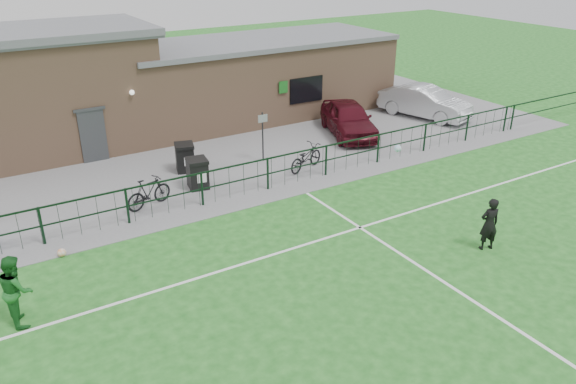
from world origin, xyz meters
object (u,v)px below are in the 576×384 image
wheelie_bin_right (185,158)px  bicycle_e (306,157)px  bicycle_d (149,192)px  sign_post (263,137)px  outfield_player (16,290)px  ball_ground (62,253)px  car_maroon (349,119)px  wheelie_bin_left (198,174)px  car_silver (425,102)px

wheelie_bin_right → bicycle_e: bearing=-13.5°
bicycle_d → sign_post: bearing=-89.3°
outfield_player → ball_ground: bearing=-30.8°
outfield_player → sign_post: bearing=-60.7°
car_maroon → ball_ground: bearing=-141.8°
bicycle_d → car_maroon: bearing=-93.2°
bicycle_e → wheelie_bin_left: bearing=61.7°
wheelie_bin_right → car_maroon: car_maroon is taller
car_silver → bicycle_d: size_ratio=2.71×
sign_post → outfield_player: size_ratio=1.15×
car_silver → ball_ground: size_ratio=19.09×
wheelie_bin_left → car_silver: car_silver is taller
bicycle_d → wheelie_bin_right: bearing=-60.6°
outfield_player → wheelie_bin_right: bearing=-47.7°
sign_post → car_silver: size_ratio=0.43×
car_silver → outfield_player: 20.80m
wheelie_bin_left → car_maroon: bearing=23.0°
car_silver → bicycle_d: (-15.00, -2.79, -0.25)m
car_maroon → ball_ground: (-13.29, -4.33, -0.65)m
wheelie_bin_left → car_maroon: 8.36m
wheelie_bin_left → sign_post: size_ratio=0.50×
car_maroon → bicycle_e: 4.65m
car_maroon → wheelie_bin_left: bearing=-146.4°
wheelie_bin_left → bicycle_d: size_ratio=0.59×
sign_post → bicycle_d: 5.55m
wheelie_bin_left → bicycle_e: bearing=2.0°
car_maroon → ball_ground: car_maroon is taller
wheelie_bin_left → bicycle_d: bearing=-153.1°
car_maroon → bicycle_d: 10.44m
wheelie_bin_left → bicycle_e: (4.22, -0.56, -0.01)m
bicycle_d → bicycle_e: 6.21m
bicycle_e → car_maroon: bearing=-78.1°
wheelie_bin_left → outfield_player: bearing=-133.2°
sign_post → outfield_player: sign_post is taller
bicycle_e → ball_ground: size_ratio=7.67×
wheelie_bin_left → ball_ground: wheelie_bin_left is taller
bicycle_e → wheelie_bin_right: bearing=39.5°
wheelie_bin_left → wheelie_bin_right: size_ratio=1.01×
ball_ground → wheelie_bin_left: bearing=25.0°
wheelie_bin_left → sign_post: bearing=28.1°
wheelie_bin_right → car_maroon: bearing=17.7°
wheelie_bin_right → car_maroon: (7.92, 0.21, 0.26)m
wheelie_bin_left → sign_post: sign_post is taller
bicycle_e → outfield_player: outfield_player is taller
bicycle_e → outfield_player: 11.62m
sign_post → bicycle_d: (-5.25, -1.71, -0.49)m
sign_post → wheelie_bin_right: bearing=168.2°
wheelie_bin_right → outfield_player: bearing=-119.0°
wheelie_bin_right → car_silver: (12.79, 0.44, 0.26)m
bicycle_d → outfield_player: bearing=116.3°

